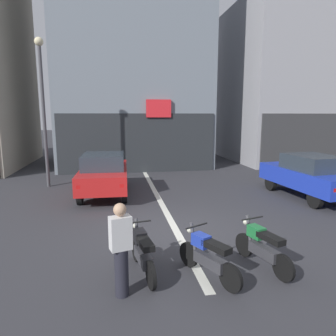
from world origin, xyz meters
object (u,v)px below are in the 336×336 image
(car_red_crossing_near, at_px, (104,173))
(person_by_motorcycles, at_px, (121,249))
(street_lamp, at_px, (43,97))
(motorcycle_black_row_leftmost, at_px, (142,251))
(car_grey_down_street, at_px, (163,151))
(motorcycle_green_row_centre, at_px, (262,246))
(car_blue_parked_kerbside, at_px, (310,175))
(motorcycle_blue_row_left_mid, at_px, (208,255))

(car_red_crossing_near, height_order, person_by_motorcycles, person_by_motorcycles)
(street_lamp, bearing_deg, motorcycle_black_row_leftmost, -67.39)
(street_lamp, height_order, person_by_motorcycles, street_lamp)
(car_grey_down_street, height_order, motorcycle_green_row_centre, car_grey_down_street)
(car_blue_parked_kerbside, height_order, motorcycle_green_row_centre, car_blue_parked_kerbside)
(street_lamp, distance_m, person_by_motorcycles, 9.81)
(motorcycle_black_row_leftmost, xyz_separation_m, person_by_motorcycles, (-0.42, -0.70, 0.40))
(car_blue_parked_kerbside, distance_m, motorcycle_black_row_leftmost, 8.21)
(motorcycle_black_row_leftmost, bearing_deg, car_red_crossing_near, 98.26)
(car_red_crossing_near, relative_size, motorcycle_green_row_centre, 2.55)
(car_red_crossing_near, relative_size, person_by_motorcycles, 2.49)
(car_grey_down_street, height_order, motorcycle_black_row_leftmost, car_grey_down_street)
(motorcycle_green_row_centre, bearing_deg, car_grey_down_street, 89.80)
(car_blue_parked_kerbside, bearing_deg, car_grey_down_street, 116.52)
(car_blue_parked_kerbside, xyz_separation_m, street_lamp, (-10.20, 3.58, 2.96))
(car_red_crossing_near, xyz_separation_m, motorcycle_black_row_leftmost, (0.92, -6.33, -0.43))
(motorcycle_blue_row_left_mid, relative_size, person_by_motorcycles, 0.91)
(car_blue_parked_kerbside, distance_m, person_by_motorcycles, 8.95)
(motorcycle_green_row_centre, bearing_deg, motorcycle_blue_row_left_mid, -170.45)
(street_lamp, relative_size, person_by_motorcycles, 3.74)
(car_blue_parked_kerbside, xyz_separation_m, person_by_motorcycles, (-7.22, -5.29, -0.03))
(street_lamp, bearing_deg, motorcycle_blue_row_left_mid, -61.64)
(car_red_crossing_near, bearing_deg, car_grey_down_street, 63.69)
(car_red_crossing_near, bearing_deg, car_blue_parked_kerbside, -12.71)
(motorcycle_green_row_centre, relative_size, person_by_motorcycles, 0.98)
(car_red_crossing_near, bearing_deg, person_by_motorcycles, -85.98)
(car_blue_parked_kerbside, height_order, person_by_motorcycles, person_by_motorcycles)
(car_grey_down_street, xyz_separation_m, motorcycle_black_row_leftmost, (-2.49, -13.22, -0.43))
(person_by_motorcycles, bearing_deg, street_lamp, 108.55)
(car_blue_parked_kerbside, relative_size, motorcycle_green_row_centre, 2.59)
(car_blue_parked_kerbside, bearing_deg, motorcycle_black_row_leftmost, -145.99)
(car_blue_parked_kerbside, distance_m, motorcycle_green_row_centre, 6.48)
(motorcycle_green_row_centre, bearing_deg, street_lamp, 124.98)
(motorcycle_black_row_leftmost, distance_m, motorcycle_blue_row_left_mid, 1.28)
(car_grey_down_street, distance_m, person_by_motorcycles, 14.23)
(car_grey_down_street, relative_size, motorcycle_green_row_centre, 2.56)
(street_lamp, height_order, motorcycle_blue_row_left_mid, street_lamp)
(street_lamp, xyz_separation_m, motorcycle_green_row_centre, (5.84, -8.35, -3.39))
(motorcycle_black_row_leftmost, height_order, motorcycle_blue_row_left_mid, same)
(car_grey_down_street, relative_size, street_lamp, 0.67)
(car_blue_parked_kerbside, bearing_deg, motorcycle_green_row_centre, -132.39)
(car_red_crossing_near, height_order, motorcycle_blue_row_left_mid, car_red_crossing_near)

